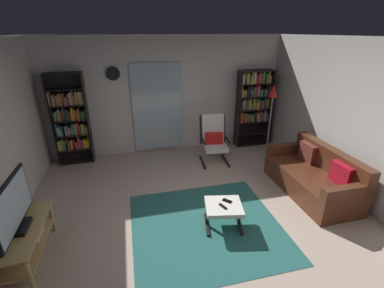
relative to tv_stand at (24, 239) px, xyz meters
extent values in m
plane|color=#BEA695|center=(2.29, 0.13, -0.32)|extent=(7.02, 7.02, 0.00)
cube|color=silver|center=(2.29, 3.03, 0.98)|extent=(5.60, 0.06, 2.60)
cube|color=silver|center=(4.99, 0.13, 0.98)|extent=(0.06, 6.00, 2.60)
cube|color=silver|center=(2.03, 2.97, 0.73)|extent=(1.10, 0.01, 2.00)
cube|color=#28635E|center=(2.36, 0.07, -0.32)|extent=(2.16, 2.07, 0.01)
cube|color=tan|center=(0.00, -0.02, 0.16)|extent=(0.49, 1.13, 0.02)
cube|color=tan|center=(0.00, -0.02, -0.10)|extent=(0.45, 1.07, 0.02)
cylinder|color=tan|center=(0.20, -0.54, -0.09)|extent=(0.05, 0.05, 0.47)
cylinder|color=tan|center=(0.20, 0.49, -0.09)|extent=(0.05, 0.05, 0.47)
cylinder|color=tan|center=(-0.20, 0.49, -0.09)|extent=(0.05, 0.05, 0.47)
cube|color=silver|center=(0.00, 0.11, -0.06)|extent=(0.30, 0.28, 0.07)
cube|color=black|center=(0.00, -0.02, 0.19)|extent=(0.20, 0.32, 0.05)
cube|color=black|center=(0.00, -0.02, 0.51)|extent=(0.04, 1.00, 0.59)
cube|color=silver|center=(0.02, -0.02, 0.51)|extent=(0.01, 0.94, 0.53)
cube|color=black|center=(-0.14, 2.78, 0.64)|extent=(0.02, 0.30, 1.93)
cube|color=black|center=(0.55, 2.78, 0.64)|extent=(0.02, 0.30, 1.93)
cube|color=black|center=(0.20, 2.92, 0.64)|extent=(0.71, 0.02, 1.93)
cube|color=black|center=(0.20, 2.78, -0.31)|extent=(0.68, 0.28, 0.02)
cube|color=black|center=(0.20, 2.78, 0.00)|extent=(0.68, 0.28, 0.02)
cube|color=black|center=(0.20, 2.78, 0.32)|extent=(0.68, 0.28, 0.02)
cube|color=black|center=(0.20, 2.78, 0.64)|extent=(0.68, 0.28, 0.02)
cube|color=black|center=(0.20, 2.78, 0.96)|extent=(0.68, 0.28, 0.02)
cube|color=black|center=(0.20, 2.78, 1.28)|extent=(0.68, 0.28, 0.02)
cube|color=black|center=(0.20, 2.78, 1.59)|extent=(0.68, 0.28, 0.02)
cube|color=gold|center=(-0.10, 2.76, 0.11)|extent=(0.04, 0.18, 0.20)
cube|color=gold|center=(-0.06, 2.77, 0.11)|extent=(0.03, 0.18, 0.21)
cube|color=teal|center=(-0.02, 2.78, 0.12)|extent=(0.02, 0.20, 0.23)
cube|color=#30904D|center=(0.01, 2.77, 0.11)|extent=(0.04, 0.14, 0.20)
cube|color=red|center=(0.06, 2.80, 0.12)|extent=(0.03, 0.16, 0.22)
cube|color=brown|center=(0.10, 2.77, 0.10)|extent=(0.04, 0.24, 0.19)
cube|color=gold|center=(0.15, 2.79, 0.10)|extent=(0.04, 0.20, 0.20)
cube|color=#91338A|center=(0.20, 2.80, 0.10)|extent=(0.03, 0.12, 0.20)
cube|color=red|center=(0.25, 2.77, 0.08)|extent=(0.04, 0.19, 0.16)
cube|color=brown|center=(0.30, 2.77, 0.14)|extent=(0.04, 0.14, 0.27)
cube|color=purple|center=(0.33, 2.77, 0.10)|extent=(0.02, 0.14, 0.19)
cube|color=red|center=(0.36, 2.80, 0.10)|extent=(0.03, 0.20, 0.18)
cube|color=gold|center=(0.41, 2.79, 0.10)|extent=(0.04, 0.21, 0.20)
cube|color=gold|center=(0.46, 2.80, 0.10)|extent=(0.03, 0.19, 0.19)
cube|color=orange|center=(0.49, 2.79, 0.13)|extent=(0.03, 0.14, 0.25)
cube|color=#2E58B6|center=(-0.10, 2.79, 0.45)|extent=(0.04, 0.12, 0.25)
cube|color=beige|center=(-0.05, 2.78, 0.42)|extent=(0.04, 0.20, 0.19)
cube|color=teal|center=(-0.01, 2.77, 0.41)|extent=(0.04, 0.23, 0.16)
cube|color=#2C1F26|center=(0.05, 2.79, 0.41)|extent=(0.03, 0.12, 0.17)
cube|color=#5B9A9D|center=(0.09, 2.80, 0.42)|extent=(0.03, 0.24, 0.20)
cube|color=orange|center=(0.14, 2.80, 0.41)|extent=(0.03, 0.19, 0.17)
cube|color=#3C64B2|center=(0.18, 2.77, 0.41)|extent=(0.04, 0.11, 0.16)
cube|color=#58919B|center=(0.22, 2.80, 0.44)|extent=(0.02, 0.20, 0.23)
cube|color=#58989F|center=(0.25, 2.78, 0.44)|extent=(0.03, 0.14, 0.23)
cube|color=olive|center=(0.28, 2.78, 0.45)|extent=(0.04, 0.20, 0.24)
cube|color=red|center=(0.33, 2.78, 0.45)|extent=(0.04, 0.14, 0.25)
cube|color=brown|center=(0.36, 2.78, 0.42)|extent=(0.02, 0.19, 0.19)
cube|color=gold|center=(0.41, 2.77, 0.43)|extent=(0.04, 0.11, 0.21)
cube|color=teal|center=(0.46, 2.76, 0.43)|extent=(0.04, 0.14, 0.20)
cube|color=gold|center=(0.50, 2.78, 0.41)|extent=(0.02, 0.18, 0.16)
cube|color=black|center=(-0.11, 2.78, 0.77)|extent=(0.03, 0.18, 0.24)
cube|color=#A38A3F|center=(-0.07, 2.76, 0.74)|extent=(0.02, 0.13, 0.18)
cube|color=#5A998D|center=(-0.03, 2.78, 0.74)|extent=(0.04, 0.11, 0.19)
cube|color=#A78B3C|center=(0.01, 2.76, 0.77)|extent=(0.03, 0.13, 0.24)
cube|color=red|center=(0.06, 2.80, 0.75)|extent=(0.03, 0.16, 0.20)
cube|color=teal|center=(0.10, 2.80, 0.78)|extent=(0.02, 0.14, 0.26)
cube|color=black|center=(0.14, 2.76, 0.77)|extent=(0.04, 0.13, 0.26)
cube|color=#2F2C1D|center=(0.19, 2.78, 0.75)|extent=(0.04, 0.20, 0.22)
cube|color=brown|center=(0.23, 2.76, 0.74)|extent=(0.02, 0.16, 0.19)
cube|color=orange|center=(0.27, 2.77, 0.78)|extent=(0.03, 0.17, 0.26)
cube|color=orange|center=(0.31, 2.77, 0.76)|extent=(0.04, 0.12, 0.22)
cube|color=orange|center=(0.35, 2.78, 0.74)|extent=(0.03, 0.13, 0.20)
cube|color=brown|center=(0.39, 2.76, 0.77)|extent=(0.03, 0.23, 0.24)
cube|color=#2F843F|center=(0.43, 2.76, 0.73)|extent=(0.04, 0.13, 0.17)
cube|color=brown|center=(0.47, 2.77, 0.73)|extent=(0.03, 0.22, 0.17)
cube|color=#549A9C|center=(0.51, 2.78, 0.74)|extent=(0.03, 0.10, 0.18)
cube|color=beige|center=(-0.11, 2.77, 1.10)|extent=(0.02, 0.16, 0.27)
cube|color=brown|center=(-0.07, 2.79, 1.08)|extent=(0.03, 0.13, 0.22)
cube|color=#9B9E3D|center=(-0.03, 2.78, 1.08)|extent=(0.03, 0.22, 0.22)
cube|color=#8B438F|center=(0.01, 2.79, 1.06)|extent=(0.03, 0.21, 0.19)
cube|color=olive|center=(0.04, 2.77, 1.07)|extent=(0.02, 0.21, 0.21)
cube|color=gold|center=(0.07, 2.78, 1.08)|extent=(0.03, 0.18, 0.23)
cube|color=#C03F2E|center=(0.12, 2.76, 1.09)|extent=(0.04, 0.21, 0.24)
cube|color=brown|center=(0.16, 2.80, 1.09)|extent=(0.03, 0.22, 0.24)
cube|color=brown|center=(0.20, 2.76, 1.05)|extent=(0.04, 0.22, 0.17)
cube|color=#903B84|center=(0.25, 2.79, 1.08)|extent=(0.02, 0.24, 0.23)
cube|color=gold|center=(0.29, 2.78, 1.09)|extent=(0.04, 0.21, 0.25)
cube|color=#8C4495|center=(0.33, 2.77, 1.10)|extent=(0.03, 0.15, 0.27)
cube|color=orange|center=(0.36, 2.78, 1.06)|extent=(0.02, 0.15, 0.18)
cube|color=#9F9335|center=(0.39, 2.78, 1.10)|extent=(0.03, 0.19, 0.27)
cube|color=gold|center=(0.43, 2.80, 1.09)|extent=(0.03, 0.15, 0.25)
cube|color=beige|center=(0.47, 2.77, 1.10)|extent=(0.03, 0.16, 0.26)
cube|color=orange|center=(0.51, 2.79, 1.10)|extent=(0.03, 0.23, 0.26)
cube|color=black|center=(3.94, 2.79, 0.60)|extent=(0.02, 0.30, 1.84)
cube|color=black|center=(4.75, 2.79, 0.60)|extent=(0.02, 0.30, 1.84)
cube|color=black|center=(4.34, 2.93, 0.60)|extent=(0.83, 0.02, 1.84)
cube|color=black|center=(4.34, 2.79, -0.31)|extent=(0.80, 0.28, 0.02)
cube|color=black|center=(4.34, 2.79, -0.02)|extent=(0.80, 0.28, 0.02)
cube|color=black|center=(4.34, 2.79, 0.29)|extent=(0.80, 0.28, 0.02)
cube|color=black|center=(4.34, 2.79, 0.60)|extent=(0.80, 0.28, 0.02)
cube|color=black|center=(4.34, 2.79, 0.90)|extent=(0.80, 0.28, 0.02)
cube|color=black|center=(4.34, 2.79, 1.21)|extent=(0.80, 0.28, 0.02)
cube|color=black|center=(4.34, 2.79, 1.50)|extent=(0.80, 0.28, 0.02)
cube|color=olive|center=(3.97, 2.79, 0.40)|extent=(0.03, 0.15, 0.20)
cube|color=orange|center=(4.01, 2.78, 0.41)|extent=(0.03, 0.20, 0.22)
cube|color=gold|center=(4.05, 2.78, 0.41)|extent=(0.03, 0.10, 0.23)
cube|color=red|center=(4.09, 2.79, 0.41)|extent=(0.03, 0.22, 0.23)
cube|color=#5A8D9A|center=(4.14, 2.81, 0.41)|extent=(0.04, 0.17, 0.22)
cube|color=#D73E35|center=(4.20, 2.78, 0.39)|extent=(0.04, 0.11, 0.19)
cube|color=#34833D|center=(4.25, 2.78, 0.38)|extent=(0.03, 0.15, 0.17)
cube|color=#939E3C|center=(4.29, 2.78, 0.39)|extent=(0.02, 0.24, 0.18)
cube|color=gold|center=(4.32, 2.79, 0.38)|extent=(0.03, 0.17, 0.16)
cube|color=#212228|center=(4.36, 2.78, 0.42)|extent=(0.03, 0.20, 0.25)
cube|color=brown|center=(4.41, 2.80, 0.40)|extent=(0.04, 0.16, 0.21)
cube|color=beige|center=(4.45, 2.78, 0.39)|extent=(0.03, 0.24, 0.19)
cube|color=red|center=(4.49, 2.79, 0.43)|extent=(0.03, 0.23, 0.26)
cube|color=#3863A5|center=(4.53, 2.78, 0.40)|extent=(0.03, 0.15, 0.21)
cube|color=brown|center=(4.59, 2.78, 0.39)|extent=(0.04, 0.15, 0.19)
cube|color=#5D9DA4|center=(4.64, 2.78, 0.42)|extent=(0.03, 0.20, 0.25)
cube|color=brown|center=(4.69, 2.78, 0.39)|extent=(0.04, 0.20, 0.19)
cube|color=#989A2F|center=(3.97, 2.79, 0.69)|extent=(0.03, 0.14, 0.17)
cube|color=brown|center=(4.01, 2.78, 0.72)|extent=(0.03, 0.21, 0.23)
cube|color=beige|center=(4.05, 2.78, 0.72)|extent=(0.03, 0.11, 0.23)
cube|color=#5C96A2|center=(4.10, 2.80, 0.73)|extent=(0.04, 0.15, 0.25)
cube|color=brown|center=(4.14, 2.79, 0.72)|extent=(0.03, 0.22, 0.23)
cube|color=brown|center=(4.18, 2.80, 0.72)|extent=(0.04, 0.21, 0.24)
cube|color=gold|center=(4.23, 2.79, 0.74)|extent=(0.04, 0.14, 0.27)
cube|color=#448645|center=(4.27, 2.77, 0.68)|extent=(0.04, 0.15, 0.15)
cube|color=olive|center=(4.31, 2.77, 0.73)|extent=(0.04, 0.14, 0.26)
cube|color=#939B3B|center=(4.36, 2.79, 0.72)|extent=(0.04, 0.10, 0.23)
cube|color=gold|center=(4.40, 2.80, 0.68)|extent=(0.04, 0.23, 0.16)
cube|color=#519FA2|center=(4.44, 2.78, 0.73)|extent=(0.02, 0.10, 0.25)
cube|color=red|center=(4.47, 2.80, 0.71)|extent=(0.03, 0.20, 0.22)
cube|color=black|center=(4.51, 2.79, 0.71)|extent=(0.03, 0.14, 0.21)
cube|color=teal|center=(4.55, 2.79, 0.71)|extent=(0.04, 0.18, 0.20)
cube|color=#2D2C25|center=(4.60, 2.80, 0.73)|extent=(0.04, 0.21, 0.26)
cube|color=orange|center=(4.66, 2.80, 0.70)|extent=(0.04, 0.13, 0.19)
cube|color=olive|center=(4.70, 2.79, 0.73)|extent=(0.03, 0.11, 0.25)
cube|color=orange|center=(3.97, 2.81, 1.05)|extent=(0.03, 0.23, 0.27)
cube|color=#A98D38|center=(4.01, 2.78, 1.00)|extent=(0.03, 0.17, 0.18)
cube|color=black|center=(4.05, 2.81, 1.00)|extent=(0.03, 0.15, 0.18)
cube|color=gold|center=(4.09, 2.81, 0.99)|extent=(0.04, 0.12, 0.16)
cube|color=#222F30|center=(4.13, 2.79, 0.99)|extent=(0.02, 0.12, 0.16)
cube|color=#291B2B|center=(4.16, 2.78, 1.03)|extent=(0.04, 0.11, 0.24)
cube|color=#1E2433|center=(4.21, 2.79, 1.03)|extent=(0.03, 0.16, 0.23)
cube|color=beige|center=(4.25, 2.80, 0.99)|extent=(0.03, 0.13, 0.16)
cube|color=#308346|center=(4.29, 2.79, 1.02)|extent=(0.02, 0.20, 0.23)
cube|color=red|center=(4.32, 2.78, 1.02)|extent=(0.03, 0.15, 0.22)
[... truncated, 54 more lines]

